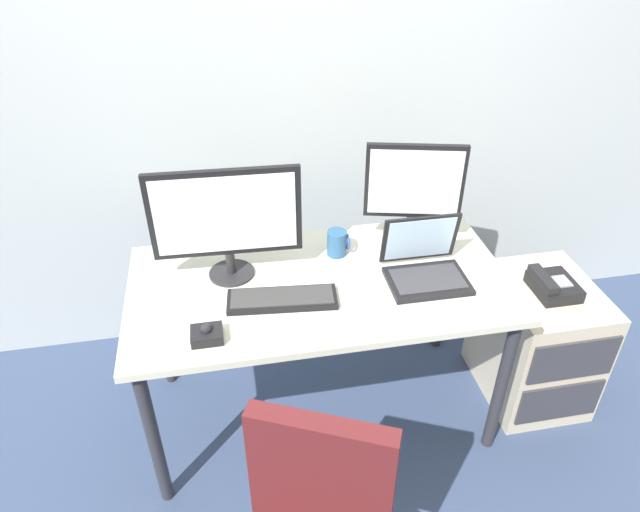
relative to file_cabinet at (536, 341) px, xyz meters
name	(u,v)px	position (x,y,z in m)	size (l,w,h in m)	color
ground_plane	(320,409)	(-1.00, 0.05, -0.30)	(8.00, 8.00, 0.00)	#374666
back_wall	(289,60)	(-1.00, 0.78, 1.10)	(6.00, 0.10, 2.80)	#B4BEBE
desk	(320,297)	(-1.00, 0.05, 0.37)	(1.49, 0.77, 0.75)	beige
file_cabinet	(536,341)	(0.00, 0.00, 0.00)	(0.42, 0.53, 0.60)	beige
desk_phone	(552,285)	(-0.01, -0.02, 0.33)	(0.17, 0.20, 0.09)	black
monitor_main	(226,218)	(-1.34, 0.16, 0.71)	(0.57, 0.18, 0.46)	#262628
monitor_side	(414,189)	(-0.57, 0.24, 0.71)	(0.40, 0.18, 0.46)	#262628
keyboard	(282,299)	(-1.16, -0.05, 0.46)	(0.42, 0.18, 0.03)	black
laptop	(425,265)	(-0.59, 0.00, 0.50)	(0.31, 0.27, 0.24)	black
trackball_mouse	(207,334)	(-1.44, -0.21, 0.47)	(0.11, 0.09, 0.07)	black
coffee_mug	(338,243)	(-0.89, 0.22, 0.50)	(0.09, 0.08, 0.11)	#2A5581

